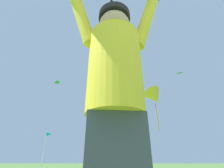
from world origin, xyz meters
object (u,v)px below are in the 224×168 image
Objects in this scene: kite_flyer_person at (114,96)px; distant_kite_blue_high_right at (113,14)px; distant_kite_orange_mid_right at (107,106)px; distant_kite_green_high_left at (179,73)px; distant_kite_magenta_mid_left at (130,86)px; distant_kite_green_far_center at (56,82)px; marker_flag at (48,137)px; distant_kite_yellow_low_left at (154,97)px.

kite_flyer_person is 22.29m from distant_kite_blue_high_right.
distant_kite_blue_high_right is at bearing -85.82° from distant_kite_orange_mid_right.
distant_kite_green_high_left is 0.69× the size of distant_kite_magenta_mid_left.
distant_kite_orange_mid_right is at bearing 22.74° from distant_kite_green_far_center.
distant_kite_orange_mid_right is at bearing -145.48° from distant_kite_magenta_mid_left.
distant_kite_magenta_mid_left is at bearing 104.57° from distant_kite_green_high_left.
distant_kite_blue_high_right reaches higher than kite_flyer_person.
distant_kite_green_high_left is at bearing -75.43° from distant_kite_magenta_mid_left.
distant_kite_blue_high_right is at bearing 89.44° from kite_flyer_person.
distant_kite_blue_high_right is 1.38× the size of marker_flag.
marker_flag is at bearing -148.81° from distant_kite_green_high_left.
distant_kite_green_far_center is (-8.82, -3.70, 3.16)m from distant_kite_orange_mid_right.
distant_kite_magenta_mid_left reaches higher than distant_kite_yellow_low_left.
distant_kite_green_high_left is (9.10, -11.61, 0.38)m from distant_kite_orange_mid_right.
kite_flyer_person is at bearing -98.01° from distant_kite_magenta_mid_left.
kite_flyer_person is at bearing -66.61° from marker_flag.
distant_kite_blue_high_right is (0.98, -13.40, 8.59)m from distant_kite_orange_mid_right.
distant_kite_blue_high_right reaches higher than distant_kite_yellow_low_left.
distant_kite_yellow_low_left is 4.81× the size of distant_kite_green_high_left.
marker_flag is at bearing 113.39° from kite_flyer_person.
distant_kite_green_far_center is (-9.80, 9.70, -5.43)m from distant_kite_blue_high_right.
distant_kite_magenta_mid_left is at bearing 27.40° from distant_kite_green_far_center.
distant_kite_yellow_low_left is 1.44× the size of marker_flag.
distant_kite_orange_mid_right reaches higher than kite_flyer_person.
distant_kite_blue_high_right is 17.93m from marker_flag.
marker_flag is at bearing -109.50° from distant_kite_magenta_mid_left.
distant_kite_magenta_mid_left is (4.18, 16.95, -2.67)m from distant_kite_blue_high_right.
distant_kite_green_high_left reaches higher than distant_kite_orange_mid_right.
marker_flag is at bearing -124.71° from distant_kite_blue_high_right.
distant_kite_yellow_low_left reaches higher than marker_flag.
distant_kite_orange_mid_right is at bearing 81.67° from marker_flag.
distant_kite_green_high_left is at bearing -23.82° from distant_kite_green_far_center.
distant_kite_orange_mid_right is 14.76m from distant_kite_green_high_left.
marker_flag is at bearing -68.08° from distant_kite_green_far_center.
distant_kite_yellow_low_left is at bearing -48.26° from distant_kite_green_far_center.
distant_kite_orange_mid_right is at bearing 102.01° from distant_kite_yellow_low_left.
marker_flag is (6.07, -15.09, -11.26)m from distant_kite_green_far_center.
distant_kite_magenta_mid_left is at bearing 34.52° from distant_kite_orange_mid_right.
kite_flyer_person is at bearing -90.56° from distant_kite_blue_high_right.
distant_kite_yellow_low_left is 20.76m from distant_kite_green_far_center.
distant_kite_yellow_low_left is at bearing -130.41° from distant_kite_green_high_left.
distant_kite_magenta_mid_left is (13.98, 7.25, 2.77)m from distant_kite_green_far_center.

